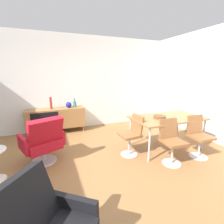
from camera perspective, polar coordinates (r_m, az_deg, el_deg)
name	(u,v)px	position (r m, az deg, el deg)	size (l,w,h in m)	color
ground_plane	(96,172)	(3.06, -5.87, -20.34)	(8.32, 8.32, 0.00)	olive
wall_back	(71,83)	(5.10, -14.37, 9.82)	(6.80, 0.12, 2.80)	silver
sideboard	(56,118)	(4.92, -19.17, -2.03)	(1.60, 0.45, 0.72)	olive
vase_cobalt	(51,103)	(4.82, -20.86, 2.98)	(0.06, 0.06, 0.33)	maroon
vase_sculptural_dark	(69,105)	(4.86, -15.13, 2.48)	(0.16, 0.16, 0.16)	navy
vase_ceramic_small	(75,104)	(4.88, -13.07, 2.75)	(0.09, 0.09, 0.26)	#337266
dining_table	(167,119)	(3.84, 18.98, -2.30)	(1.60, 0.90, 0.74)	olive
wooden_bowl_on_table	(159,117)	(3.66, 16.50, -1.71)	(0.26, 0.26, 0.06)	brown
dining_chair_front_left	(171,140)	(3.30, 20.32, -9.22)	(0.42, 0.45, 0.86)	brown
dining_chair_front_right	(198,135)	(3.78, 28.34, -7.10)	(0.42, 0.44, 0.86)	brown
dining_chair_near_window	(132,133)	(3.43, 7.11, -7.58)	(0.45, 0.43, 0.86)	brown
lounge_chair_red	(43,140)	(3.35, -23.24, -9.22)	(0.86, 0.83, 0.95)	red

